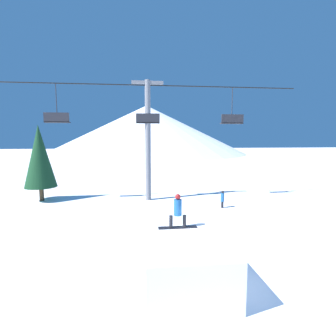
# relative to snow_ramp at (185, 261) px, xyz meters

# --- Properties ---
(ground_plane) EXTENTS (220.00, 220.00, 0.00)m
(ground_plane) POSITION_rel_snow_ramp_xyz_m (1.45, -0.32, -0.80)
(ground_plane) COLOR white
(mountain_ridge) EXTENTS (60.61, 60.61, 14.69)m
(mountain_ridge) POSITION_rel_snow_ramp_xyz_m (1.45, 74.49, 6.54)
(mountain_ridge) COLOR silver
(mountain_ridge) RESTS_ON ground_plane
(snow_ramp) EXTENTS (2.75, 3.75, 1.60)m
(snow_ramp) POSITION_rel_snow_ramp_xyz_m (0.00, 0.00, 0.00)
(snow_ramp) COLOR white
(snow_ramp) RESTS_ON ground_plane
(snowboarder) EXTENTS (1.45, 0.29, 1.29)m
(snowboarder) POSITION_rel_snow_ramp_xyz_m (-0.08, 1.04, 1.42)
(snowboarder) COLOR black
(snowboarder) RESTS_ON snow_ramp
(chairlift) EXTENTS (23.65, 0.44, 9.28)m
(chairlift) POSITION_rel_snow_ramp_xyz_m (-0.71, 12.19, 4.69)
(chairlift) COLOR slate
(chairlift) RESTS_ON ground_plane
(pine_tree_near) EXTENTS (2.40, 2.40, 5.92)m
(pine_tree_near) POSITION_rel_snow_ramp_xyz_m (-9.06, 12.91, 2.69)
(pine_tree_near) COLOR #4C3823
(pine_tree_near) RESTS_ON ground_plane
(distant_skier) EXTENTS (0.24, 0.24, 1.23)m
(distant_skier) POSITION_rel_snow_ramp_xyz_m (4.37, 9.20, -0.13)
(distant_skier) COLOR black
(distant_skier) RESTS_ON ground_plane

